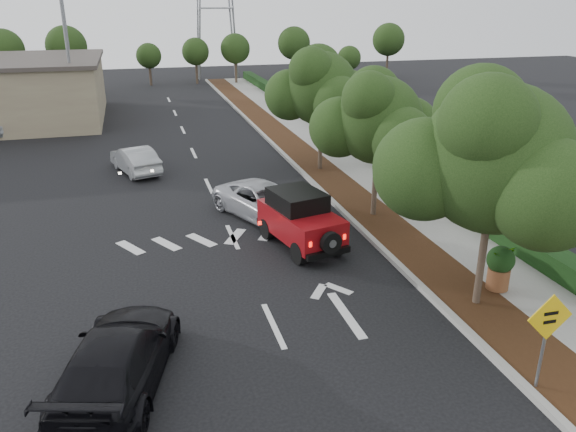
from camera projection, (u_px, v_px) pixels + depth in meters
name	position (u px, v px, depth m)	size (l,w,h in m)	color
ground	(274.00, 326.00, 14.48)	(120.00, 120.00, 0.00)	black
curb	(306.00, 176.00, 26.38)	(0.20, 70.00, 0.15)	#9E9B93
planting_strip	(326.00, 175.00, 26.63)	(1.80, 70.00, 0.12)	black
sidewalk	(364.00, 172.00, 27.11)	(2.00, 70.00, 0.12)	gray
hedge	(391.00, 163.00, 27.33)	(0.80, 70.00, 0.80)	black
transmission_tower	(218.00, 79.00, 59.10)	(7.00, 4.00, 28.00)	slate
street_tree_near	(475.00, 306.00, 15.42)	(3.80, 3.80, 5.92)	black
street_tree_mid	(373.00, 217.00, 21.71)	(3.20, 3.20, 5.32)	black
street_tree_far	(320.00, 170.00, 27.55)	(3.40, 3.40, 5.62)	black
light_pole_a	(78.00, 129.00, 36.23)	(2.00, 0.22, 9.00)	slate
light_pole_b	(76.00, 100.00, 46.76)	(2.00, 0.22, 9.00)	slate
red_jeep	(298.00, 218.00, 18.92)	(2.34, 3.87, 1.90)	black
silver_suv_ahead	(265.00, 201.00, 21.43)	(2.15, 4.66, 1.30)	#B4B5BC
black_suv_oncoming	(117.00, 359.00, 11.98)	(1.96, 4.82, 1.40)	black
silver_sedan_oncoming	(135.00, 160.00, 27.04)	(1.35, 3.87, 1.27)	#9EA1A6
parked_suv	(11.00, 123.00, 34.13)	(1.96, 4.88, 1.66)	#AAAEB2
speed_hump_sign	(547.00, 329.00, 11.50)	(1.06, 0.09, 2.25)	slate
terracotta_planter	(500.00, 263.00, 15.80)	(0.78, 0.78, 1.36)	brown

